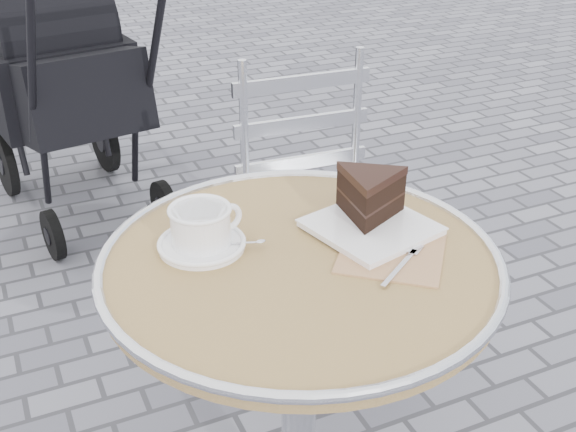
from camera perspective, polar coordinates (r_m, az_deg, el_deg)
name	(u,v)px	position (r m, az deg, el deg)	size (l,w,h in m)	color
cafe_table	(300,333)	(1.37, 0.92, -9.21)	(0.72, 0.72, 0.74)	silver
cappuccino_set	(202,230)	(1.30, -6.81, -1.10)	(0.18, 0.16, 0.08)	white
cake_plate_set	(371,202)	(1.36, 6.54, 1.08)	(0.25, 0.33, 0.11)	tan
bistro_chair	(311,179)	(2.00, 1.86, 2.94)	(0.42, 0.42, 0.87)	silver
baby_stroller	(63,92)	(2.98, -17.37, 9.36)	(0.62, 1.10, 1.08)	black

